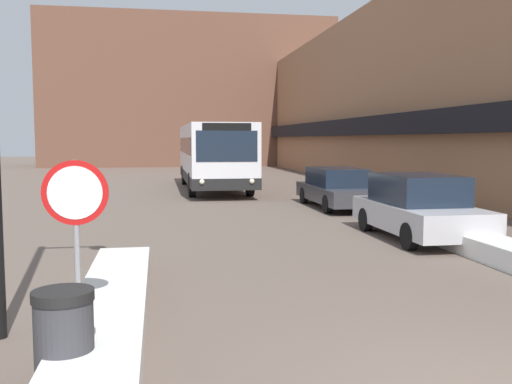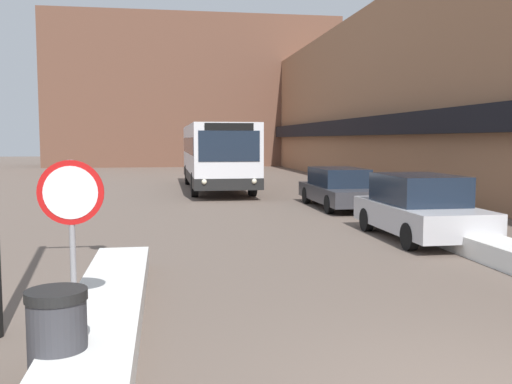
% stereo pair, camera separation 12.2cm
% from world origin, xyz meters
% --- Properties ---
extents(building_row_right, '(5.50, 60.00, 9.20)m').
position_xyz_m(building_row_right, '(9.97, 24.00, 4.58)').
color(building_row_right, '#996B4C').
rests_on(building_row_right, ground_plane).
extents(building_backdrop_far, '(26.00, 8.00, 13.27)m').
position_xyz_m(building_backdrop_far, '(0.00, 49.33, 6.64)').
color(building_backdrop_far, brown).
rests_on(building_backdrop_far, ground_plane).
extents(snow_bank_left, '(0.90, 8.30, 0.37)m').
position_xyz_m(snow_bank_left, '(-3.60, 2.24, 0.18)').
color(snow_bank_left, silver).
rests_on(snow_bank_left, ground_plane).
extents(city_bus, '(2.71, 11.08, 3.05)m').
position_xyz_m(city_bus, '(-0.38, 22.62, 1.66)').
color(city_bus, silver).
rests_on(city_bus, ground_plane).
extents(parked_car_front, '(1.88, 4.24, 1.54)m').
position_xyz_m(parked_car_front, '(3.20, 8.37, 0.76)').
color(parked_car_front, '#B7B7BC').
rests_on(parked_car_front, ground_plane).
extents(parked_car_middle, '(1.80, 4.80, 1.39)m').
position_xyz_m(parked_car_middle, '(3.20, 14.73, 0.70)').
color(parked_car_middle, '#38383D').
rests_on(parked_car_middle, ground_plane).
extents(stop_sign, '(0.76, 0.08, 2.15)m').
position_xyz_m(stop_sign, '(-3.92, 2.46, 1.55)').
color(stop_sign, gray).
rests_on(stop_sign, ground_plane).
extents(trash_bin, '(0.59, 0.59, 0.95)m').
position_xyz_m(trash_bin, '(-3.88, 1.16, 0.48)').
color(trash_bin, '#38383D').
rests_on(trash_bin, ground_plane).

